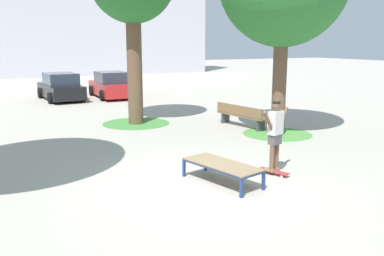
{
  "coord_description": "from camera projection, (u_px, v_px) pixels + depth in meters",
  "views": [
    {
      "loc": [
        -4.2,
        -7.83,
        3.13
      ],
      "look_at": [
        0.46,
        1.39,
        1.0
      ],
      "focal_mm": 38.8,
      "sensor_mm": 36.0,
      "label": 1
    }
  ],
  "objects": [
    {
      "name": "skate_box",
      "position": [
        222.0,
        165.0,
        9.36
      ],
      "size": [
        1.2,
        2.03,
        0.46
      ],
      "color": "navy",
      "rests_on": "ground"
    },
    {
      "name": "park_bench",
      "position": [
        241.0,
        115.0,
        15.63
      ],
      "size": [
        0.85,
        2.44,
        0.83
      ],
      "color": "brown",
      "rests_on": "ground"
    },
    {
      "name": "car_red",
      "position": [
        111.0,
        86.0,
        24.03
      ],
      "size": [
        1.96,
        4.22,
        1.5
      ],
      "color": "red",
      "rests_on": "ground"
    },
    {
      "name": "grass_patch_near_right",
      "position": [
        277.0,
        134.0,
        14.5
      ],
      "size": [
        2.4,
        2.4,
        0.01
      ],
      "primitive_type": "cylinder",
      "color": "#519342",
      "rests_on": "ground"
    },
    {
      "name": "car_black",
      "position": [
        61.0,
        87.0,
        22.99
      ],
      "size": [
        2.14,
        4.31,
        1.5
      ],
      "color": "black",
      "rests_on": "ground"
    },
    {
      "name": "skateboard",
      "position": [
        274.0,
        171.0,
        10.03
      ],
      "size": [
        0.44,
        0.82,
        0.09
      ],
      "color": "#B23333",
      "rests_on": "ground"
    },
    {
      "name": "skater",
      "position": [
        275.0,
        131.0,
        9.83
      ],
      "size": [
        0.97,
        0.4,
        1.69
      ],
      "color": "brown",
      "rests_on": "skateboard"
    },
    {
      "name": "ground_plane",
      "position": [
        202.0,
        184.0,
        9.33
      ],
      "size": [
        120.0,
        120.0,
        0.0
      ],
      "primitive_type": "plane",
      "color": "#B2AA9E"
    },
    {
      "name": "grass_patch_mid_back",
      "position": [
        136.0,
        123.0,
        16.38
      ],
      "size": [
        2.64,
        2.64,
        0.01
      ],
      "primitive_type": "cylinder",
      "color": "#47893D",
      "rests_on": "ground"
    }
  ]
}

